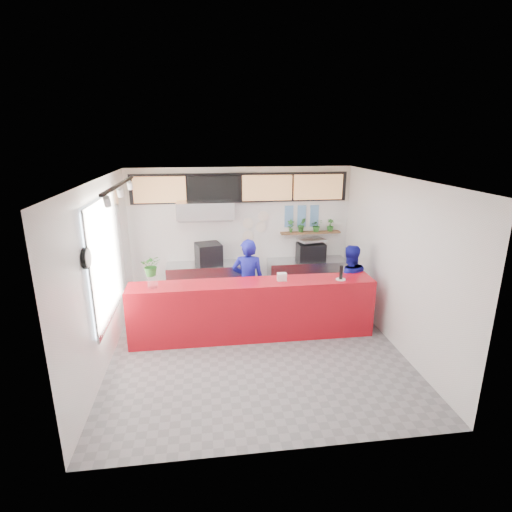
% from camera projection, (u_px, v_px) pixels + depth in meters
% --- Properties ---
extents(floor, '(5.00, 5.00, 0.00)m').
position_uv_depth(floor, '(256.00, 347.00, 7.20)').
color(floor, slate).
rests_on(floor, ground).
extents(ceiling, '(5.00, 5.00, 0.00)m').
position_uv_depth(ceiling, '(256.00, 179.00, 6.33)').
color(ceiling, silver).
extents(wall_back, '(5.00, 0.00, 5.00)m').
position_uv_depth(wall_back, '(241.00, 234.00, 9.14)').
color(wall_back, white).
rests_on(wall_back, ground).
extents(wall_left, '(0.00, 5.00, 5.00)m').
position_uv_depth(wall_left, '(103.00, 275.00, 6.45)').
color(wall_left, white).
rests_on(wall_left, ground).
extents(wall_right, '(0.00, 5.00, 5.00)m').
position_uv_depth(wall_right, '(395.00, 262.00, 7.08)').
color(wall_right, white).
rests_on(wall_right, ground).
extents(service_counter, '(4.50, 0.60, 1.10)m').
position_uv_depth(service_counter, '(253.00, 310.00, 7.42)').
color(service_counter, '#B30C19').
rests_on(service_counter, ground).
extents(cream_band, '(5.00, 0.02, 0.80)m').
position_uv_depth(cream_band, '(241.00, 185.00, 8.81)').
color(cream_band, beige).
rests_on(cream_band, wall_back).
extents(prep_bench, '(1.80, 0.60, 0.90)m').
position_uv_depth(prep_bench, '(208.00, 283.00, 9.06)').
color(prep_bench, '#B2B5BA').
rests_on(prep_bench, ground).
extents(panini_oven, '(0.63, 0.63, 0.47)m').
position_uv_depth(panini_oven, '(209.00, 254.00, 8.86)').
color(panini_oven, black).
rests_on(panini_oven, prep_bench).
extents(extraction_hood, '(1.20, 0.70, 0.35)m').
position_uv_depth(extraction_hood, '(205.00, 209.00, 8.52)').
color(extraction_hood, '#B2B5BA').
rests_on(extraction_hood, ceiling).
extents(hood_lip, '(1.20, 0.69, 0.31)m').
position_uv_depth(hood_lip, '(206.00, 218.00, 8.58)').
color(hood_lip, '#B2B5BA').
rests_on(hood_lip, ceiling).
extents(right_bench, '(1.80, 0.60, 0.90)m').
position_uv_depth(right_bench, '(307.00, 278.00, 9.35)').
color(right_bench, '#B2B5BA').
rests_on(right_bench, ground).
extents(espresso_machine, '(0.62, 0.44, 0.39)m').
position_uv_depth(espresso_machine, '(311.00, 252.00, 9.17)').
color(espresso_machine, black).
rests_on(espresso_machine, right_bench).
extents(espresso_tray, '(0.66, 0.53, 0.05)m').
position_uv_depth(espresso_tray, '(311.00, 240.00, 9.09)').
color(espresso_tray, '#B3B5BB').
rests_on(espresso_tray, espresso_machine).
extents(herb_shelf, '(1.40, 0.18, 0.04)m').
position_uv_depth(herb_shelf, '(310.00, 233.00, 9.25)').
color(herb_shelf, brown).
rests_on(herb_shelf, wall_back).
extents(menu_board_far_left, '(1.10, 0.10, 0.55)m').
position_uv_depth(menu_board_far_left, '(160.00, 190.00, 8.50)').
color(menu_board_far_left, tan).
rests_on(menu_board_far_left, wall_back).
extents(menu_board_mid_left, '(1.10, 0.10, 0.55)m').
position_uv_depth(menu_board_mid_left, '(214.00, 189.00, 8.65)').
color(menu_board_mid_left, black).
rests_on(menu_board_mid_left, wall_back).
extents(menu_board_mid_right, '(1.10, 0.10, 0.55)m').
position_uv_depth(menu_board_mid_right, '(267.00, 188.00, 8.79)').
color(menu_board_mid_right, tan).
rests_on(menu_board_mid_right, wall_back).
extents(menu_board_far_right, '(1.10, 0.10, 0.55)m').
position_uv_depth(menu_board_far_right, '(318.00, 187.00, 8.94)').
color(menu_board_far_right, tan).
rests_on(menu_board_far_right, wall_back).
extents(soffit, '(4.80, 0.04, 0.65)m').
position_uv_depth(soffit, '(241.00, 188.00, 8.80)').
color(soffit, black).
rests_on(soffit, wall_back).
extents(window_pane, '(0.04, 2.20, 1.90)m').
position_uv_depth(window_pane, '(107.00, 257.00, 6.68)').
color(window_pane, silver).
rests_on(window_pane, wall_left).
extents(window_frame, '(0.03, 2.30, 2.00)m').
position_uv_depth(window_frame, '(109.00, 257.00, 6.68)').
color(window_frame, '#B2B5BA').
rests_on(window_frame, wall_left).
extents(wall_clock_rim, '(0.05, 0.30, 0.30)m').
position_uv_depth(wall_clock_rim, '(86.00, 258.00, 5.44)').
color(wall_clock_rim, black).
rests_on(wall_clock_rim, wall_left).
extents(wall_clock_face, '(0.02, 0.26, 0.26)m').
position_uv_depth(wall_clock_face, '(88.00, 258.00, 5.45)').
color(wall_clock_face, white).
rests_on(wall_clock_face, wall_left).
extents(track_rail, '(0.05, 2.40, 0.04)m').
position_uv_depth(track_rail, '(119.00, 184.00, 6.09)').
color(track_rail, black).
rests_on(track_rail, ceiling).
extents(dec_plate_a, '(0.24, 0.03, 0.24)m').
position_uv_depth(dec_plate_a, '(248.00, 223.00, 9.06)').
color(dec_plate_a, silver).
rests_on(dec_plate_a, wall_back).
extents(dec_plate_b, '(0.24, 0.03, 0.24)m').
position_uv_depth(dec_plate_b, '(261.00, 227.00, 9.12)').
color(dec_plate_b, silver).
rests_on(dec_plate_b, wall_back).
extents(dec_plate_c, '(0.24, 0.03, 0.24)m').
position_uv_depth(dec_plate_c, '(248.00, 236.00, 9.14)').
color(dec_plate_c, silver).
rests_on(dec_plate_c, wall_back).
extents(dec_plate_d, '(0.24, 0.03, 0.24)m').
position_uv_depth(dec_plate_d, '(263.00, 216.00, 9.06)').
color(dec_plate_d, silver).
rests_on(dec_plate_d, wall_back).
extents(photo_frame_a, '(0.20, 0.02, 0.25)m').
position_uv_depth(photo_frame_a, '(289.00, 211.00, 9.12)').
color(photo_frame_a, '#598CBF').
rests_on(photo_frame_a, wall_back).
extents(photo_frame_b, '(0.20, 0.02, 0.25)m').
position_uv_depth(photo_frame_b, '(302.00, 211.00, 9.15)').
color(photo_frame_b, '#598CBF').
rests_on(photo_frame_b, wall_back).
extents(photo_frame_c, '(0.20, 0.02, 0.25)m').
position_uv_depth(photo_frame_c, '(315.00, 210.00, 9.19)').
color(photo_frame_c, '#598CBF').
rests_on(photo_frame_c, wall_back).
extents(photo_frame_d, '(0.20, 0.02, 0.25)m').
position_uv_depth(photo_frame_d, '(289.00, 222.00, 9.19)').
color(photo_frame_d, '#598CBF').
rests_on(photo_frame_d, wall_back).
extents(photo_frame_e, '(0.20, 0.02, 0.25)m').
position_uv_depth(photo_frame_e, '(301.00, 221.00, 9.23)').
color(photo_frame_e, '#598CBF').
rests_on(photo_frame_e, wall_back).
extents(photo_frame_f, '(0.20, 0.02, 0.25)m').
position_uv_depth(photo_frame_f, '(314.00, 221.00, 9.26)').
color(photo_frame_f, '#598CBF').
rests_on(photo_frame_f, wall_back).
extents(staff_center, '(0.70, 0.52, 1.74)m').
position_uv_depth(staff_center, '(248.00, 281.00, 7.94)').
color(staff_center, '#14158D').
rests_on(staff_center, ground).
extents(staff_right, '(0.83, 0.68, 1.60)m').
position_uv_depth(staff_right, '(348.00, 283.00, 8.04)').
color(staff_right, '#14158D').
rests_on(staff_right, ground).
extents(herb_a, '(0.17, 0.13, 0.30)m').
position_uv_depth(herb_a, '(291.00, 226.00, 9.14)').
color(herb_a, '#296623').
rests_on(herb_a, herb_shelf).
extents(herb_b, '(0.20, 0.16, 0.33)m').
position_uv_depth(herb_b, '(302.00, 225.00, 9.17)').
color(herb_b, '#296623').
rests_on(herb_b, herb_shelf).
extents(herb_c, '(0.26, 0.22, 0.29)m').
position_uv_depth(herb_c, '(317.00, 225.00, 9.22)').
color(herb_c, '#296623').
rests_on(herb_c, herb_shelf).
extents(herb_d, '(0.16, 0.14, 0.28)m').
position_uv_depth(herb_d, '(330.00, 225.00, 9.26)').
color(herb_d, '#296623').
rests_on(herb_d, herb_shelf).
extents(glass_vase, '(0.21, 0.21, 0.22)m').
position_uv_depth(glass_vase, '(153.00, 282.00, 6.97)').
color(glass_vase, silver).
rests_on(glass_vase, service_counter).
extents(basil_vase, '(0.35, 0.30, 0.37)m').
position_uv_depth(basil_vase, '(151.00, 265.00, 6.88)').
color(basil_vase, '#296623').
rests_on(basil_vase, glass_vase).
extents(napkin_holder, '(0.17, 0.11, 0.15)m').
position_uv_depth(napkin_holder, '(282.00, 277.00, 7.31)').
color(napkin_holder, white).
rests_on(napkin_holder, service_counter).
extents(white_plate, '(0.18, 0.18, 0.01)m').
position_uv_depth(white_plate, '(341.00, 279.00, 7.37)').
color(white_plate, white).
rests_on(white_plate, service_counter).
extents(pepper_mill, '(0.07, 0.07, 0.25)m').
position_uv_depth(pepper_mill, '(341.00, 272.00, 7.34)').
color(pepper_mill, black).
rests_on(pepper_mill, white_plate).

